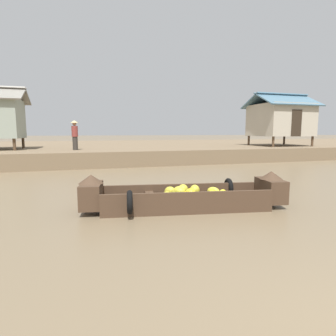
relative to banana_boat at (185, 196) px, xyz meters
name	(u,v)px	position (x,y,z in m)	size (l,w,h in m)	color
ground_plane	(158,179)	(0.49, 4.32, -0.31)	(300.00, 300.00, 0.00)	#726047
riverbank_strip	(116,149)	(0.49, 18.19, 0.11)	(160.00, 20.00, 0.83)	#756047
banana_boat	(185,196)	(0.00, 0.00, 0.00)	(4.97, 1.71, 0.87)	#473323
stilt_house_mid_left	(280,119)	(11.66, 11.34, 2.46)	(4.38, 3.80, 3.80)	#4C3826
vendor_person	(75,134)	(-2.70, 10.55, 1.45)	(0.44, 0.44, 1.66)	#332D28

